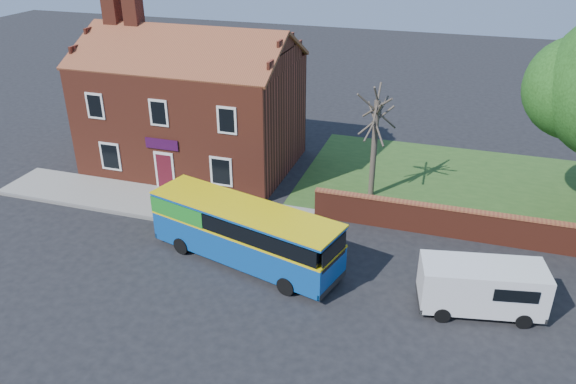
% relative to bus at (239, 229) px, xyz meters
% --- Properties ---
extents(ground, '(120.00, 120.00, 0.00)m').
position_rel_bus_xyz_m(ground, '(0.19, -1.99, -1.59)').
color(ground, black).
rests_on(ground, ground).
extents(pavement, '(18.00, 3.50, 0.12)m').
position_rel_bus_xyz_m(pavement, '(-6.81, 3.76, -1.53)').
color(pavement, gray).
rests_on(pavement, ground).
extents(kerb, '(18.00, 0.15, 0.14)m').
position_rel_bus_xyz_m(kerb, '(-6.81, 2.01, -1.52)').
color(kerb, slate).
rests_on(kerb, ground).
extents(grass_strip, '(26.00, 12.00, 0.04)m').
position_rel_bus_xyz_m(grass_strip, '(13.19, 11.01, -1.57)').
color(grass_strip, '#426B28').
rests_on(grass_strip, ground).
extents(shop_building, '(12.30, 8.13, 10.50)m').
position_rel_bus_xyz_m(shop_building, '(-6.83, 9.51, 1.83)').
color(shop_building, maroon).
rests_on(shop_building, ground).
extents(boundary_wall, '(22.00, 0.38, 1.60)m').
position_rel_bus_xyz_m(boundary_wall, '(13.19, 5.01, -0.77)').
color(boundary_wall, maroon).
rests_on(boundary_wall, ground).
extents(bus, '(9.41, 4.62, 2.78)m').
position_rel_bus_xyz_m(bus, '(0.00, 0.00, 0.00)').
color(bus, '#0D4799').
rests_on(bus, ground).
extents(van_near, '(5.05, 2.77, 2.10)m').
position_rel_bus_xyz_m(van_near, '(10.47, -0.52, -0.41)').
color(van_near, white).
rests_on(van_near, ground).
extents(bare_tree, '(2.27, 2.71, 6.06)m').
position_rel_bus_xyz_m(bare_tree, '(4.55, 8.27, 1.53)').
color(bare_tree, '#4C4238').
rests_on(bare_tree, ground).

